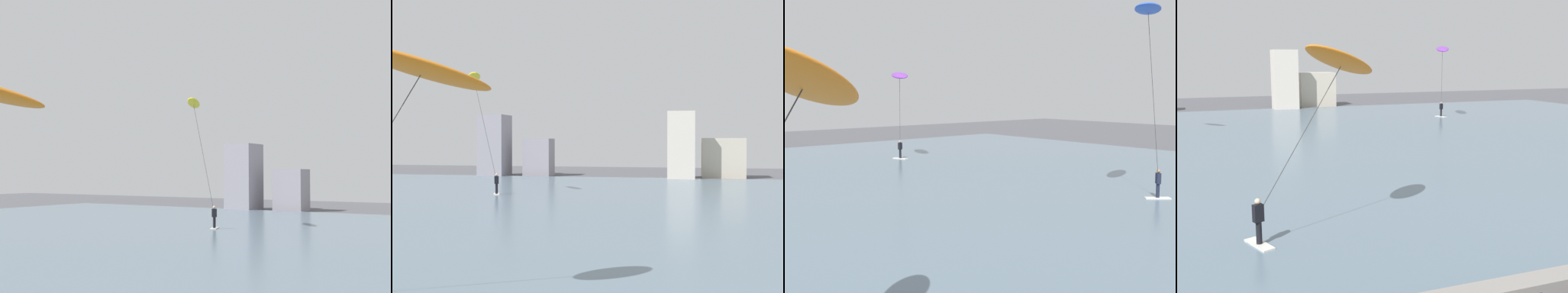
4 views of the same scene
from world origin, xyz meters
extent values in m
cube|color=slate|center=(0.00, 30.57, 0.05)|extent=(84.00, 52.00, 0.10)
cube|color=gray|center=(-18.59, 57.54, 3.70)|extent=(3.12, 3.78, 7.41)
cube|color=gray|center=(-13.34, 58.65, 2.27)|extent=(3.28, 2.84, 4.54)
cube|color=silver|center=(-10.32, 36.61, 0.13)|extent=(0.91, 1.47, 0.06)
cylinder|color=black|center=(-10.32, 36.61, 0.55)|extent=(0.20, 0.20, 0.78)
cube|color=black|center=(-10.32, 36.61, 1.24)|extent=(0.40, 0.33, 0.60)
sphere|color=beige|center=(-10.32, 36.61, 1.65)|extent=(0.20, 0.20, 0.20)
cylinder|color=#333333|center=(-11.34, 36.83, 5.23)|extent=(2.08, 0.47, 8.08)
ellipsoid|color=yellow|center=(-12.37, 37.05, 9.42)|extent=(2.30, 3.07, 0.87)
camera|label=1|loc=(9.41, 2.67, 4.10)|focal=49.74mm
camera|label=2|loc=(4.24, -1.25, 4.40)|focal=46.82mm
camera|label=3|loc=(-5.94, 2.41, 6.05)|focal=47.06mm
camera|label=4|loc=(-7.41, -5.02, 6.31)|focal=43.76mm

